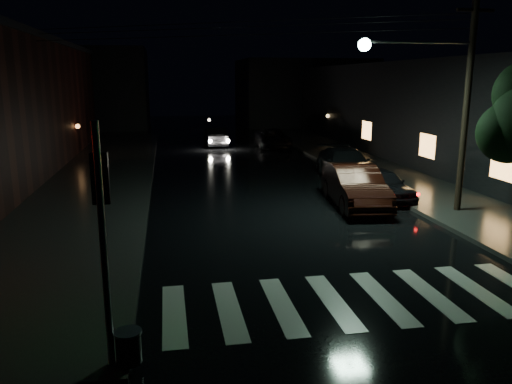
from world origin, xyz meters
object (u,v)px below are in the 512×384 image
parked_car_d (273,138)px  oncoming_car (215,137)px  parked_car_b (355,186)px  parked_car_a (382,184)px  parked_car_c (345,164)px

parked_car_d → oncoming_car: size_ratio=1.17×
parked_car_d → oncoming_car: oncoming_car is taller
parked_car_b → parked_car_d: parked_car_b is taller
parked_car_b → oncoming_car: bearing=106.8°
parked_car_a → parked_car_b: 1.77m
parked_car_b → parked_car_d: (0.42, 17.57, -0.14)m
oncoming_car → parked_car_c: bearing=109.3°
parked_car_a → parked_car_c: size_ratio=0.72×
oncoming_car → parked_car_d: bearing=155.6°
parked_car_b → parked_car_d: 17.58m
parked_car_b → oncoming_car: size_ratio=1.18×
parked_car_a → parked_car_b: parked_car_b is taller
parked_car_a → oncoming_car: size_ratio=0.92×
parked_car_d → parked_car_c: bearing=-82.1°
parked_car_d → oncoming_car: bearing=159.2°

